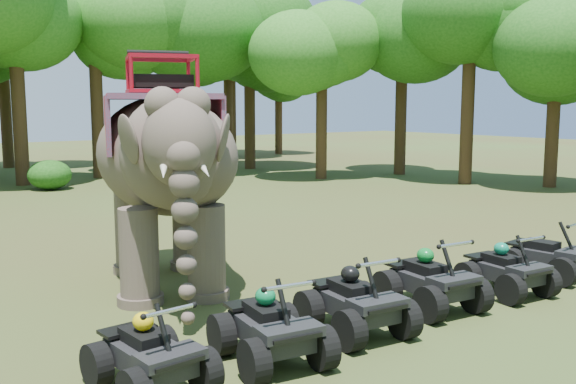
# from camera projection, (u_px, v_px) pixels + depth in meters

# --- Properties ---
(ground) EXTENTS (110.00, 110.00, 0.00)m
(ground) POSITION_uv_depth(u_px,v_px,m) (328.00, 306.00, 11.27)
(ground) COLOR #47381E
(ground) RESTS_ON ground
(elephant) EXTENTS (4.03, 5.90, 4.55)m
(elephant) POSITION_uv_depth(u_px,v_px,m) (165.00, 170.00, 12.35)
(elephant) COLOR brown
(elephant) RESTS_ON ground
(atv_0) EXTENTS (1.29, 1.68, 1.18)m
(atv_0) POSITION_uv_depth(u_px,v_px,m) (149.00, 344.00, 7.92)
(atv_0) COLOR black
(atv_0) RESTS_ON ground
(atv_1) EXTENTS (1.46, 1.85, 1.26)m
(atv_1) POSITION_uv_depth(u_px,v_px,m) (270.00, 318.00, 8.76)
(atv_1) COLOR black
(atv_1) RESTS_ON ground
(atv_2) EXTENTS (1.43, 1.85, 1.28)m
(atv_2) POSITION_uv_depth(u_px,v_px,m) (356.00, 293.00, 9.88)
(atv_2) COLOR black
(atv_2) RESTS_ON ground
(atv_3) EXTENTS (1.44, 1.86, 1.29)m
(atv_3) POSITION_uv_depth(u_px,v_px,m) (431.00, 272.00, 11.08)
(atv_3) COLOR black
(atv_3) RESTS_ON ground
(atv_4) EXTENTS (1.31, 1.69, 1.18)m
(atv_4) POSITION_uv_depth(u_px,v_px,m) (507.00, 263.00, 11.95)
(atv_4) COLOR black
(atv_4) RESTS_ON ground
(atv_5) EXTENTS (1.38, 1.76, 1.21)m
(atv_5) POSITION_uv_depth(u_px,v_px,m) (548.00, 248.00, 13.12)
(atv_5) COLOR black
(atv_5) RESTS_ON ground
(tree_0) EXTENTS (7.00, 7.00, 9.99)m
(tree_0) POSITION_uv_depth(u_px,v_px,m) (17.00, 70.00, 27.60)
(tree_0) COLOR #195114
(tree_0) RESTS_ON ground
(tree_1) EXTENTS (6.86, 6.86, 9.80)m
(tree_1) POSITION_uv_depth(u_px,v_px,m) (96.00, 75.00, 30.44)
(tree_1) COLOR #195114
(tree_1) RESTS_ON ground
(tree_2) EXTENTS (6.95, 6.95, 9.93)m
(tree_2) POSITION_uv_depth(u_px,v_px,m) (173.00, 76.00, 32.47)
(tree_2) COLOR #195114
(tree_2) RESTS_ON ground
(tree_3) EXTENTS (6.90, 6.90, 9.85)m
(tree_3) POSITION_uv_depth(u_px,v_px,m) (249.00, 79.00, 34.87)
(tree_3) COLOR #195114
(tree_3) RESTS_ON ground
(tree_4) EXTENTS (5.38, 5.38, 7.69)m
(tree_4) POSITION_uv_depth(u_px,v_px,m) (322.00, 98.00, 30.20)
(tree_4) COLOR #195114
(tree_4) RESTS_ON ground
(tree_5) EXTENTS (6.40, 6.40, 9.14)m
(tree_5) POSITION_uv_depth(u_px,v_px,m) (402.00, 83.00, 32.11)
(tree_5) COLOR #195114
(tree_5) RESTS_ON ground
(tree_6) EXTENTS (6.43, 6.43, 9.18)m
(tree_6) POSITION_uv_depth(u_px,v_px,m) (469.00, 80.00, 28.13)
(tree_6) COLOR #195114
(tree_6) RESTS_ON ground
(tree_7) EXTENTS (5.75, 5.75, 8.21)m
(tree_7) POSITION_uv_depth(u_px,v_px,m) (555.00, 91.00, 27.07)
(tree_7) COLOR #195114
(tree_7) RESTS_ON ground
(tree_34) EXTENTS (7.39, 7.39, 10.56)m
(tree_34) POSITION_uv_depth(u_px,v_px,m) (231.00, 79.00, 43.54)
(tree_34) COLOR #195114
(tree_34) RESTS_ON ground
(tree_37) EXTENTS (6.78, 6.78, 9.69)m
(tree_37) POSITION_uv_depth(u_px,v_px,m) (228.00, 84.00, 41.30)
(tree_37) COLOR #195114
(tree_37) RESTS_ON ground
(tree_38) EXTENTS (5.21, 5.21, 7.44)m
(tree_38) POSITION_uv_depth(u_px,v_px,m) (279.00, 102.00, 45.46)
(tree_38) COLOR #195114
(tree_38) RESTS_ON ground
(tree_39) EXTENTS (7.07, 7.07, 10.11)m
(tree_39) POSITION_uv_depth(u_px,v_px,m) (4.00, 77.00, 35.41)
(tree_39) COLOR #195114
(tree_39) RESTS_ON ground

